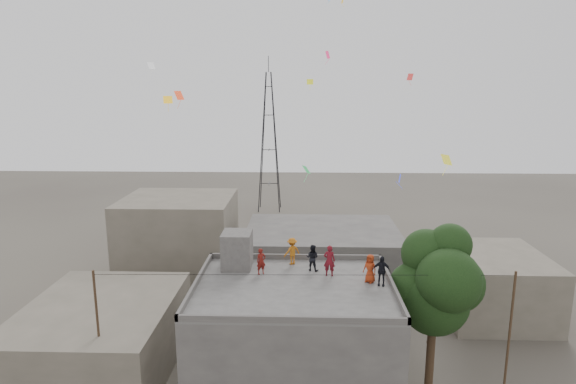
% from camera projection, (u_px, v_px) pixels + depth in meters
% --- Properties ---
extents(main_building, '(10.00, 8.00, 6.10)m').
position_uv_depth(main_building, '(294.00, 341.00, 24.84)').
color(main_building, '#484543').
rests_on(main_building, ground).
extents(parapet, '(10.00, 8.00, 0.30)m').
position_uv_depth(parapet, '(294.00, 283.00, 24.18)').
color(parapet, '#484543').
rests_on(parapet, main_building).
extents(stair_head_box, '(1.60, 1.80, 2.00)m').
position_uv_depth(stair_head_box, '(237.00, 250.00, 26.64)').
color(stair_head_box, '#484543').
rests_on(stair_head_box, main_building).
extents(neighbor_west, '(8.00, 10.00, 4.00)m').
position_uv_depth(neighbor_west, '(101.00, 337.00, 27.35)').
color(neighbor_west, '#5C5548').
rests_on(neighbor_west, ground).
extents(neighbor_north, '(12.00, 9.00, 5.00)m').
position_uv_depth(neighbor_north, '(322.00, 259.00, 38.59)').
color(neighbor_north, '#484543').
rests_on(neighbor_north, ground).
extents(neighbor_northwest, '(9.00, 8.00, 7.00)m').
position_uv_depth(neighbor_northwest, '(179.00, 238.00, 40.69)').
color(neighbor_northwest, '#5C5548').
rests_on(neighbor_northwest, ground).
extents(neighbor_east, '(7.00, 8.00, 4.40)m').
position_uv_depth(neighbor_east, '(492.00, 284.00, 34.38)').
color(neighbor_east, '#5C5548').
rests_on(neighbor_east, ground).
extents(tree, '(4.90, 4.60, 9.10)m').
position_uv_depth(tree, '(438.00, 283.00, 24.57)').
color(tree, black).
rests_on(tree, ground).
extents(utility_line, '(20.12, 0.62, 7.40)m').
position_uv_depth(utility_line, '(303.00, 340.00, 23.44)').
color(utility_line, black).
rests_on(utility_line, ground).
extents(transmission_tower, '(2.97, 2.97, 20.01)m').
position_uv_depth(transmission_tower, '(269.00, 142.00, 62.82)').
color(transmission_tower, black).
rests_on(transmission_tower, ground).
extents(person_red_adult, '(0.67, 0.50, 1.68)m').
position_uv_depth(person_red_adult, '(329.00, 261.00, 25.39)').
color(person_red_adult, maroon).
rests_on(person_red_adult, main_building).
extents(person_orange_child, '(0.86, 0.82, 1.48)m').
position_uv_depth(person_orange_child, '(370.00, 268.00, 24.56)').
color(person_orange_child, '#9C2F11').
rests_on(person_orange_child, main_building).
extents(person_dark_child, '(0.86, 0.77, 1.46)m').
position_uv_depth(person_dark_child, '(312.00, 258.00, 26.16)').
color(person_dark_child, black).
rests_on(person_dark_child, main_building).
extents(person_dark_adult, '(0.96, 0.55, 1.54)m').
position_uv_depth(person_dark_adult, '(381.00, 271.00, 24.15)').
color(person_dark_adult, black).
rests_on(person_dark_adult, main_building).
extents(person_orange_adult, '(1.15, 1.01, 1.54)m').
position_uv_depth(person_orange_adult, '(292.00, 251.00, 27.09)').
color(person_orange_adult, '#B46114').
rests_on(person_orange_adult, main_building).
extents(person_red_child, '(0.61, 0.53, 1.41)m').
position_uv_depth(person_red_child, '(261.00, 261.00, 25.67)').
color(person_red_child, maroon).
rests_on(person_red_child, main_building).
extents(kites, '(18.21, 17.83, 12.50)m').
position_uv_depth(kites, '(299.00, 91.00, 28.77)').
color(kites, '#F23F19').
rests_on(kites, ground).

